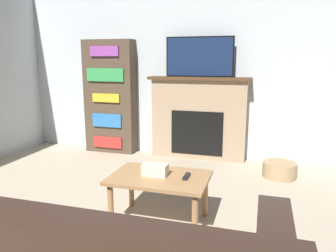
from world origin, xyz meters
The scene contains 8 objects.
wall_back centered at (0.00, 4.34, 1.35)m, with size 6.43×0.06×2.70m.
fireplace centered at (0.04, 4.20, 0.60)m, with size 1.45×0.28×1.18m.
tv centered at (0.04, 4.18, 1.46)m, with size 0.95×0.03×0.55m.
coffee_table centered at (0.10, 2.19, 0.37)m, with size 0.85×0.57×0.43m.
tissue_box centered at (0.05, 2.20, 0.48)m, with size 0.22×0.12×0.10m.
remote_control centered at (0.33, 2.22, 0.44)m, with size 0.04×0.15×0.02m.
bookshelf centered at (-1.34, 4.17, 0.86)m, with size 0.78×0.29×1.71m.
storage_basket centered at (1.17, 3.69, 0.09)m, with size 0.41×0.41×0.18m.
Camera 1 is at (0.94, -0.39, 1.44)m, focal length 35.00 mm.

